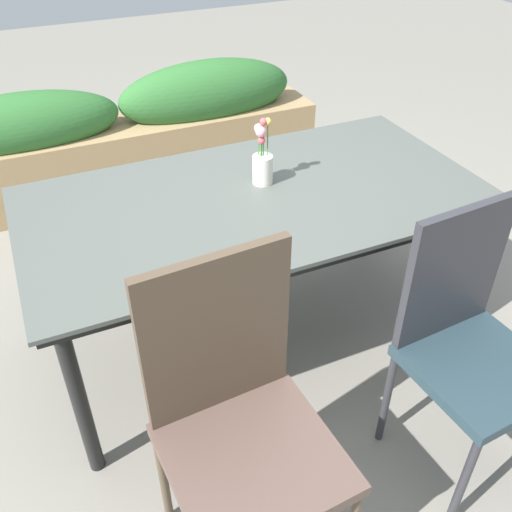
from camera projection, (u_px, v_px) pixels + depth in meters
name	position (u px, v px, depth m)	size (l,w,h in m)	color
ground_plane	(246.00, 352.00, 2.50)	(12.00, 12.00, 0.00)	gray
dining_table	(256.00, 209.00, 2.19)	(1.77, 0.93, 0.73)	#4C514C
chair_near_right	(468.00, 335.00, 1.81)	(0.44, 0.44, 0.97)	#25383F
chair_near_left	(238.00, 412.00, 1.55)	(0.48, 0.48, 1.01)	brown
flower_vase	(262.00, 161.00, 2.18)	(0.08, 0.08, 0.27)	silver
planter_box	(125.00, 138.00, 3.47)	(2.48, 0.39, 0.76)	#9E7F56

